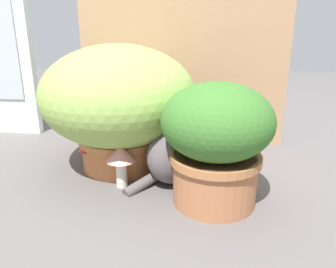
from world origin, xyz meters
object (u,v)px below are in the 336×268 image
(cat, at_px, (182,148))
(mushroom_ornament_red, at_px, (90,150))
(mushroom_ornament_pink, at_px, (121,157))
(leafy_planter, at_px, (216,139))
(grass_planter, at_px, (119,101))

(cat, bearing_deg, mushroom_ornament_red, 176.50)
(mushroom_ornament_pink, bearing_deg, mushroom_ornament_red, 145.70)
(leafy_planter, bearing_deg, mushroom_ornament_red, 160.48)
(grass_planter, distance_m, cat, 0.30)
(leafy_planter, height_order, mushroom_ornament_pink, leafy_planter)
(grass_planter, bearing_deg, mushroom_ornament_red, -144.49)
(grass_planter, distance_m, leafy_planter, 0.43)
(cat, distance_m, mushroom_ornament_pink, 0.22)
(cat, bearing_deg, grass_planter, 159.56)
(grass_planter, xyz_separation_m, cat, (0.25, -0.09, -0.14))
(cat, xyz_separation_m, mushroom_ornament_pink, (-0.20, -0.08, -0.01))
(grass_planter, xyz_separation_m, mushroom_ornament_pink, (0.04, -0.17, -0.16))
(mushroom_ornament_red, bearing_deg, leafy_planter, -19.52)
(cat, relative_size, mushroom_ornament_red, 2.50)
(grass_planter, height_order, mushroom_ornament_pink, grass_planter)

